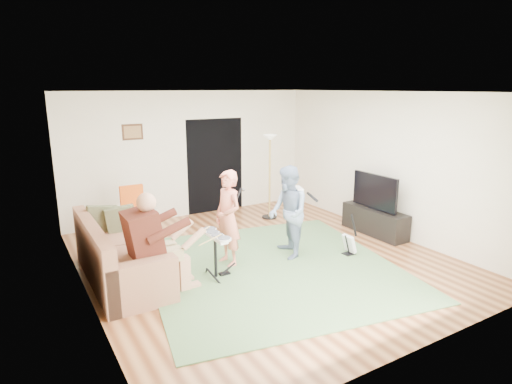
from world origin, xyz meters
TOP-DOWN VIEW (x-y plane):
  - floor at (0.00, 0.00)m, footprint 6.00×6.00m
  - walls at (0.00, 0.00)m, footprint 5.50×6.00m
  - ceiling at (0.00, 0.00)m, footprint 6.00×6.00m
  - window_blinds at (-2.74, 0.20)m, footprint 0.00×2.05m
  - doorway at (0.55, 2.99)m, footprint 2.10×0.00m
  - picture_frame at (-1.25, 2.99)m, footprint 0.42×0.03m
  - area_rug at (-0.09, -0.39)m, footprint 4.37×4.49m
  - sofa at (-2.30, 0.42)m, footprint 0.93×2.26m
  - drummer at (-1.86, -0.23)m, footprint 0.93×0.52m
  - drum_kit at (-1.00, -0.23)m, footprint 0.39×0.69m
  - singer at (-0.60, 0.12)m, footprint 0.43×0.60m
  - microphone at (-0.40, 0.12)m, footprint 0.06×0.06m
  - guitarist at (0.39, -0.10)m, footprint 0.79×0.89m
  - guitar_held at (0.59, -0.10)m, footprint 0.33×0.60m
  - guitar_spare at (1.33, -0.59)m, footprint 0.26×0.23m
  - torchiere_lamp at (1.31, 1.90)m, footprint 0.32×0.32m
  - dining_chair at (-1.59, 1.90)m, footprint 0.44×0.46m
  - tv_cabinet at (2.50, -0.02)m, footprint 0.40×1.40m
  - television at (2.45, -0.02)m, footprint 0.06×1.06m

SIDE VIEW (x-z plane):
  - floor at x=0.00m, z-range 0.00..0.00m
  - area_rug at x=-0.09m, z-range 0.00..0.02m
  - guitar_spare at x=1.33m, z-range -0.15..0.56m
  - tv_cabinet at x=2.50m, z-range 0.00..0.50m
  - sofa at x=-2.30m, z-range -0.15..0.76m
  - drum_kit at x=-1.00m, z-range -0.05..0.67m
  - dining_chair at x=-1.59m, z-range -0.15..0.88m
  - drummer at x=-1.86m, z-range -0.16..1.27m
  - singer at x=-0.60m, z-range 0.00..1.53m
  - guitarist at x=0.39m, z-range 0.00..1.54m
  - television at x=2.45m, z-range 0.52..1.18m
  - guitar_held at x=0.59m, z-range 0.92..1.18m
  - doorway at x=0.55m, z-range 0.00..2.10m
  - microphone at x=-0.40m, z-range 1.02..1.26m
  - torchiere_lamp at x=1.31m, z-range 0.33..2.14m
  - walls at x=0.00m, z-range 0.00..2.70m
  - window_blinds at x=-2.74m, z-range 0.53..2.58m
  - picture_frame at x=-1.25m, z-range 1.74..2.06m
  - ceiling at x=0.00m, z-range 2.70..2.70m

